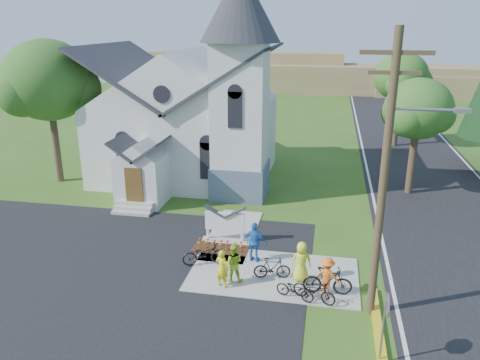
% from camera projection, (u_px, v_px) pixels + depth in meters
% --- Properties ---
extents(ground, '(120.00, 120.00, 0.00)m').
position_uv_depth(ground, '(236.00, 277.00, 19.45)').
color(ground, '#335C1A').
rests_on(ground, ground).
extents(parking_lot, '(20.00, 16.00, 0.02)m').
position_uv_depth(parking_lot, '(56.00, 285.00, 18.85)').
color(parking_lot, black).
rests_on(parking_lot, ground).
extents(road, '(8.00, 90.00, 0.02)m').
position_uv_depth(road, '(425.00, 179.00, 31.59)').
color(road, black).
rests_on(road, ground).
extents(sidewalk, '(7.00, 4.00, 0.05)m').
position_uv_depth(sidewalk, '(273.00, 274.00, 19.64)').
color(sidewalk, '#A39E94').
rests_on(sidewalk, ground).
extents(church, '(12.35, 12.00, 13.00)m').
position_uv_depth(church, '(191.00, 100.00, 30.36)').
color(church, silver).
rests_on(church, ground).
extents(church_sign, '(2.20, 0.40, 1.70)m').
position_uv_depth(church_sign, '(225.00, 222.00, 22.31)').
color(church_sign, '#A39E94').
rests_on(church_sign, ground).
extents(flower_bed, '(2.60, 1.10, 0.07)m').
position_uv_depth(flower_bed, '(221.00, 249.00, 21.80)').
color(flower_bed, '#371C0F').
rests_on(flower_bed, ground).
extents(utility_pole, '(3.45, 0.28, 10.00)m').
position_uv_depth(utility_pole, '(386.00, 172.00, 15.36)').
color(utility_pole, '#453522').
rests_on(utility_pole, ground).
extents(stop_sign, '(0.11, 0.76, 2.48)m').
position_uv_depth(stop_sign, '(386.00, 314.00, 14.00)').
color(stop_sign, gray).
rests_on(stop_sign, ground).
extents(tree_lot_corner, '(5.60, 5.60, 9.15)m').
position_uv_depth(tree_lot_corner, '(48.00, 81.00, 29.15)').
color(tree_lot_corner, '#3D2E21').
rests_on(tree_lot_corner, ground).
extents(tree_road_near, '(4.00, 4.00, 7.05)m').
position_uv_depth(tree_road_near, '(418.00, 109.00, 27.40)').
color(tree_road_near, '#3D2E21').
rests_on(tree_road_near, ground).
extents(tree_road_mid, '(4.40, 4.40, 7.80)m').
position_uv_depth(tree_road_mid, '(401.00, 77.00, 38.29)').
color(tree_road_mid, '#3D2E21').
rests_on(tree_road_mid, ground).
extents(distant_hills, '(61.00, 10.00, 5.60)m').
position_uv_depth(distant_hills, '(332.00, 77.00, 70.52)').
color(distant_hills, olive).
rests_on(distant_hills, ground).
extents(cyclist_0, '(0.68, 0.56, 1.60)m').
position_uv_depth(cyclist_0, '(222.00, 268.00, 18.45)').
color(cyclist_0, yellow).
rests_on(cyclist_0, sidewalk).
extents(bike_0, '(1.97, 1.33, 0.98)m').
position_uv_depth(bike_0, '(204.00, 254.00, 20.25)').
color(bike_0, black).
rests_on(bike_0, sidewalk).
extents(cyclist_1, '(0.85, 0.69, 1.62)m').
position_uv_depth(cyclist_1, '(233.00, 263.00, 18.85)').
color(cyclist_1, '#9AC725').
rests_on(cyclist_1, sidewalk).
extents(bike_1, '(1.58, 0.70, 0.92)m').
position_uv_depth(bike_1, '(272.00, 268.00, 19.16)').
color(bike_1, black).
rests_on(bike_1, sidewalk).
extents(cyclist_2, '(1.14, 0.65, 1.82)m').
position_uv_depth(cyclist_2, '(255.00, 242.00, 20.40)').
color(cyclist_2, blue).
rests_on(cyclist_2, sidewalk).
extents(bike_2, '(1.63, 1.01, 0.81)m').
position_uv_depth(bike_2, '(295.00, 289.00, 17.73)').
color(bike_2, black).
rests_on(bike_2, sidewalk).
extents(cyclist_3, '(1.08, 0.75, 1.53)m').
position_uv_depth(cyclist_3, '(327.00, 276.00, 17.97)').
color(cyclist_3, orange).
rests_on(cyclist_3, sidewalk).
extents(bike_3, '(1.92, 0.61, 1.14)m').
position_uv_depth(bike_3, '(328.00, 281.00, 18.00)').
color(bike_3, black).
rests_on(bike_3, sidewalk).
extents(cyclist_4, '(0.91, 0.67, 1.70)m').
position_uv_depth(cyclist_4, '(301.00, 262.00, 18.87)').
color(cyclist_4, '#D7EA2B').
rests_on(cyclist_4, sidewalk).
extents(bike_4, '(1.82, 1.19, 0.90)m').
position_uv_depth(bike_4, '(314.00, 290.00, 17.59)').
color(bike_4, black).
rests_on(bike_4, sidewalk).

